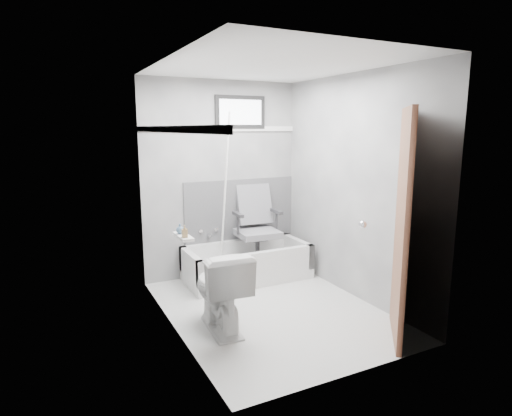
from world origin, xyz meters
TOP-DOWN VIEW (x-y plane):
  - floor at (0.00, 0.00)m, footprint 2.60×2.60m
  - ceiling at (0.00, 0.00)m, footprint 2.60×2.60m
  - wall_back at (0.00, 1.30)m, footprint 2.00×0.02m
  - wall_front at (0.00, -1.30)m, footprint 2.00×0.02m
  - wall_left at (-1.00, 0.00)m, footprint 0.02×2.60m
  - wall_right at (1.00, 0.00)m, footprint 0.02×2.60m
  - bathtub at (0.17, 0.93)m, footprint 1.50×0.70m
  - office_chair at (0.34, 0.98)m, footprint 0.62×0.62m
  - toilet at (-0.62, -0.16)m, footprint 0.49×0.80m
  - door at (0.98, -1.28)m, footprint 0.78×0.78m
  - window at (0.25, 1.29)m, footprint 0.66×0.04m
  - backerboard at (0.25, 1.29)m, footprint 1.50×0.02m
  - trim_back at (0.00, 1.29)m, footprint 2.00×0.02m
  - trim_left at (-0.99, 0.00)m, footprint 0.02×2.60m
  - pole at (-0.06, 1.06)m, footprint 0.02×0.36m
  - shelf at (-0.93, -0.09)m, footprint 0.10×0.32m
  - soap_bottle_a at (-0.94, -0.17)m, footprint 0.05×0.05m
  - soap_bottle_b at (-0.94, -0.03)m, footprint 0.09×0.09m
  - faucet at (-0.20, 1.27)m, footprint 0.26×0.10m

SIDE VIEW (x-z plane):
  - floor at x=0.00m, z-range 0.00..0.00m
  - bathtub at x=0.17m, z-range 0.00..0.42m
  - toilet at x=-0.62m, z-range 0.00..0.76m
  - faucet at x=-0.20m, z-range 0.47..0.63m
  - office_chair at x=0.34m, z-range 0.12..1.13m
  - backerboard at x=0.25m, z-range 0.41..1.19m
  - shelf at x=-0.93m, z-range 0.89..0.91m
  - soap_bottle_b at x=-0.94m, z-range 0.92..1.00m
  - soap_bottle_a at x=-0.94m, z-range 0.91..1.02m
  - door at x=0.98m, z-range 0.00..2.00m
  - pole at x=-0.06m, z-range 0.09..2.01m
  - wall_back at x=0.00m, z-range 0.00..2.40m
  - wall_front at x=0.00m, z-range 0.00..2.40m
  - wall_left at x=-1.00m, z-range 0.00..2.40m
  - wall_right at x=1.00m, z-range 0.00..2.40m
  - trim_back at x=0.00m, z-range 1.79..1.85m
  - trim_left at x=-0.99m, z-range 1.79..1.85m
  - window at x=0.25m, z-range 1.82..2.22m
  - ceiling at x=0.00m, z-range 2.40..2.40m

